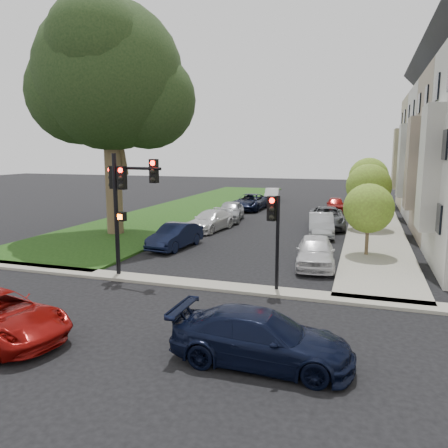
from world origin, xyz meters
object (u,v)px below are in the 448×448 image
(car_parked_5, at_px, (175,236))
(car_parked_7, at_px, (230,211))
(car_parked_8, at_px, (250,202))
(small_tree_a, at_px, (369,208))
(car_parked_2, at_px, (327,218))
(car_parked_6, at_px, (210,221))
(car_cross_far, at_px, (261,338))
(car_parked_0, at_px, (315,251))
(car_parked_9, at_px, (272,194))
(small_tree_c, at_px, (369,177))
(traffic_signal_secondary, at_px, (274,225))
(eucalyptus, at_px, (108,77))
(car_parked_1, at_px, (321,225))
(small_tree_b, at_px, (369,186))
(traffic_signal_main, at_px, (124,193))
(car_parked_3, at_px, (335,205))

(car_parked_5, xyz_separation_m, car_parked_7, (0.12, 9.84, 0.08))
(car_parked_7, bearing_deg, car_parked_8, 82.98)
(small_tree_a, height_order, car_parked_5, small_tree_a)
(car_parked_2, relative_size, car_parked_6, 1.12)
(car_cross_far, bearing_deg, car_parked_7, 20.01)
(car_parked_0, relative_size, car_parked_9, 1.05)
(small_tree_c, relative_size, traffic_signal_secondary, 1.29)
(eucalyptus, xyz_separation_m, car_parked_9, (5.60, 21.81, -8.97))
(car_cross_far, relative_size, car_parked_1, 1.09)
(small_tree_b, height_order, car_parked_2, small_tree_b)
(small_tree_b, distance_m, small_tree_c, 6.76)
(car_parked_6, bearing_deg, car_parked_5, -81.77)
(eucalyptus, distance_m, car_cross_far, 20.74)
(small_tree_a, distance_m, car_parked_0, 3.94)
(traffic_signal_main, bearing_deg, small_tree_c, 65.94)
(traffic_signal_main, distance_m, car_parked_7, 15.79)
(car_cross_far, xyz_separation_m, car_parked_9, (-7.12, 35.54, -0.01))
(small_tree_b, bearing_deg, car_cross_far, -96.96)
(small_tree_c, bearing_deg, traffic_signal_secondary, -98.80)
(eucalyptus, bearing_deg, car_parked_5, -24.09)
(car_parked_1, relative_size, car_parked_7, 0.96)
(traffic_signal_secondary, height_order, car_parked_5, traffic_signal_secondary)
(eucalyptus, height_order, car_parked_7, eucalyptus)
(traffic_signal_secondary, distance_m, car_cross_far, 6.00)
(eucalyptus, relative_size, small_tree_a, 3.83)
(eucalyptus, bearing_deg, car_parked_1, 16.41)
(small_tree_b, bearing_deg, car_parked_6, -161.10)
(car_parked_0, bearing_deg, car_cross_far, -97.48)
(car_parked_0, height_order, car_parked_7, car_parked_7)
(eucalyptus, relative_size, car_parked_3, 3.75)
(car_parked_1, relative_size, car_parked_5, 1.04)
(small_tree_c, xyz_separation_m, car_parked_9, (-9.61, 8.37, -2.48))
(small_tree_a, xyz_separation_m, car_parked_7, (-9.83, 8.68, -1.70))
(car_cross_far, relative_size, car_parked_7, 1.05)
(traffic_signal_secondary, bearing_deg, car_parked_2, 87.30)
(car_parked_0, relative_size, car_parked_7, 0.96)
(small_tree_c, xyz_separation_m, car_parked_2, (-2.63, -6.74, -2.43))
(small_tree_c, xyz_separation_m, car_parked_1, (-2.73, -9.77, -2.44))
(traffic_signal_secondary, distance_m, car_parked_9, 30.61)
(car_parked_9, bearing_deg, small_tree_c, -49.58)
(small_tree_c, height_order, car_parked_7, small_tree_c)
(eucalyptus, height_order, car_parked_0, eucalyptus)
(small_tree_c, xyz_separation_m, car_parked_7, (-9.83, -5.96, -2.39))
(car_parked_3, distance_m, car_parked_5, 18.87)
(small_tree_b, xyz_separation_m, car_parked_9, (-9.61, 15.13, -2.28))
(car_parked_7, relative_size, car_parked_8, 0.85)
(car_parked_0, height_order, car_parked_9, car_parked_0)
(small_tree_b, height_order, car_parked_9, small_tree_b)
(car_cross_far, bearing_deg, car_parked_5, 34.17)
(small_tree_a, distance_m, car_parked_2, 8.51)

